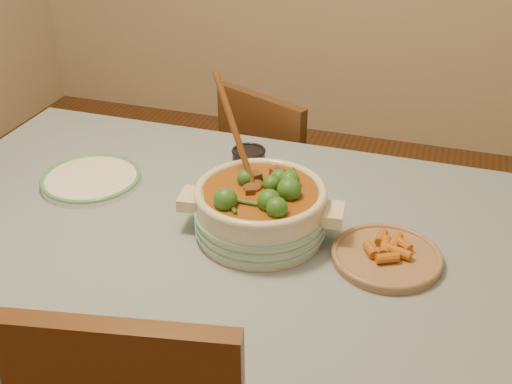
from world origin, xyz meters
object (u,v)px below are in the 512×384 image
white_plate (91,179)px  stew_casserole (260,206)px  fried_plate (387,255)px  chair_far (278,177)px  condiment_bowl (249,157)px  dining_table (209,252)px

white_plate → stew_casserole: bearing=-10.0°
fried_plate → chair_far: size_ratio=0.35×
stew_casserole → white_plate: size_ratio=1.36×
white_plate → chair_far: (0.37, 0.69, -0.29)m
fried_plate → white_plate: bearing=172.6°
stew_casserole → fried_plate: 0.33m
stew_casserole → fried_plate: bearing=-3.1°
condiment_bowl → stew_casserole: bearing=-66.8°
condiment_bowl → dining_table: bearing=-90.0°
condiment_bowl → chair_far: bearing=94.3°
stew_casserole → fried_plate: (0.32, -0.02, -0.07)m
stew_casserole → chair_far: bearing=102.9°
dining_table → chair_far: 0.80m
stew_casserole → chair_far: stew_casserole is taller
dining_table → white_plate: 0.42m
stew_casserole → dining_table: bearing=179.6°
dining_table → condiment_bowl: 0.36m
chair_far → stew_casserole: bearing=127.4°
white_plate → condiment_bowl: 0.47m
fried_plate → chair_far: 0.99m
dining_table → chair_far: size_ratio=2.00×
stew_casserole → white_plate: 0.56m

